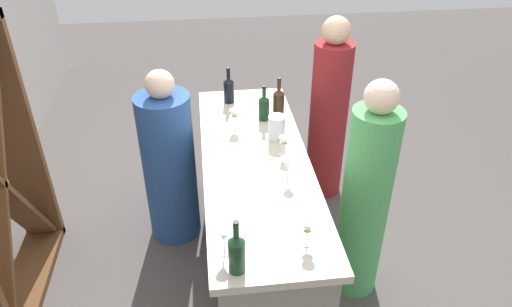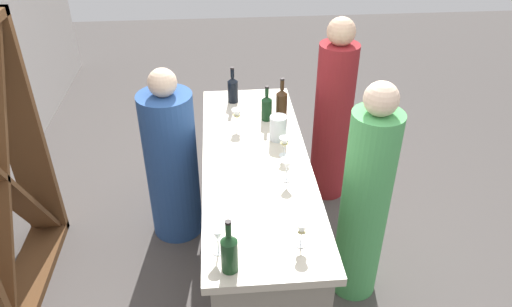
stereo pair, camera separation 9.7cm
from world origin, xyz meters
name	(u,v)px [view 2 (the right image)]	position (x,y,z in m)	size (l,w,h in m)	color
ground_plane	(256,262)	(0.00, 0.00, 0.00)	(12.00, 12.00, 0.00)	#4C4744
bar_counter	(256,215)	(0.00, 0.00, 0.47)	(2.11, 0.70, 0.94)	gray
wine_bottle_leftmost_olive_green	(229,252)	(-0.94, 0.21, 1.05)	(0.08, 0.08, 0.31)	#193D1E
wine_bottle_second_left_dark_green	(267,107)	(0.54, -0.12, 1.04)	(0.08, 0.08, 0.27)	black
wine_bottle_center_amber_brown	(282,102)	(0.58, -0.24, 1.06)	(0.08, 0.08, 0.31)	#331E0F
wine_bottle_second_right_near_black	(233,89)	(0.85, 0.11, 1.05)	(0.08, 0.08, 0.29)	black
wine_glass_near_left	(285,143)	(0.03, -0.19, 1.03)	(0.07, 0.07, 0.14)	white
wine_glass_near_center	(287,166)	(-0.24, -0.17, 1.04)	(0.07, 0.07, 0.15)	white
wine_glass_near_right	(301,230)	(-0.80, -0.16, 1.04)	(0.07, 0.07, 0.15)	white
wine_glass_far_left	(237,115)	(0.42, 0.10, 1.04)	(0.08, 0.08, 0.15)	white
wine_glass_far_center	(218,236)	(-0.82, 0.26, 1.05)	(0.07, 0.07, 0.15)	white
water_pitcher	(278,128)	(0.25, -0.17, 1.03)	(0.12, 0.12, 0.18)	silver
person_left_guest	(333,118)	(0.85, -0.71, 0.75)	(0.35, 0.35, 1.60)	maroon
person_center_guest	(365,204)	(-0.27, -0.67, 0.75)	(0.38, 0.38, 1.59)	#4CA559
person_right_guest	(172,164)	(0.45, 0.60, 0.64)	(0.44, 0.44, 1.41)	#284C8C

